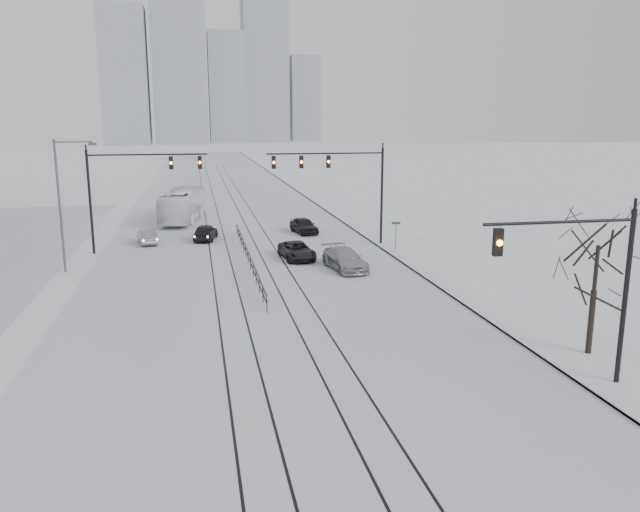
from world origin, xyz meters
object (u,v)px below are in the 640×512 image
(bare_tree, at_px, (597,257))
(sedan_nb_right, at_px, (345,259))
(traffic_mast_near, at_px, (590,275))
(sedan_sb_outer, at_px, (147,236))
(sedan_sb_inner, at_px, (206,232))
(sedan_nb_far, at_px, (304,226))
(sedan_nb_front, at_px, (297,251))
(box_truck, at_px, (183,206))

(bare_tree, xyz_separation_m, sedan_nb_right, (-6.73, 17.94, -3.76))
(traffic_mast_near, bearing_deg, sedan_sb_outer, 119.08)
(traffic_mast_near, distance_m, sedan_sb_inner, 36.72)
(sedan_nb_right, relative_size, sedan_nb_far, 1.20)
(sedan_nb_front, relative_size, box_truck, 0.40)
(traffic_mast_near, xyz_separation_m, sedan_nb_far, (-4.68, 35.53, -3.85))
(box_truck, bearing_deg, sedan_nb_right, 125.76)
(sedan_sb_inner, bearing_deg, sedan_nb_front, 137.49)
(bare_tree, bearing_deg, box_truck, 113.34)
(box_truck, bearing_deg, bare_tree, 123.75)
(sedan_sb_inner, relative_size, sedan_nb_front, 0.90)
(bare_tree, bearing_deg, traffic_mast_near, -128.76)
(sedan_nb_front, bearing_deg, traffic_mast_near, -79.32)
(bare_tree, relative_size, sedan_sb_outer, 1.59)
(traffic_mast_near, bearing_deg, sedan_nb_far, 97.51)
(bare_tree, height_order, sedan_sb_inner, bare_tree)
(sedan_nb_far, bearing_deg, sedan_nb_right, -99.04)
(bare_tree, distance_m, sedan_sb_outer, 36.90)
(sedan_sb_inner, distance_m, sedan_nb_far, 9.08)
(sedan_nb_right, height_order, sedan_nb_far, sedan_nb_right)
(sedan_nb_front, bearing_deg, bare_tree, -71.76)
(sedan_nb_far, relative_size, box_truck, 0.36)
(sedan_nb_right, bearing_deg, box_truck, 107.19)
(sedan_nb_front, distance_m, sedan_nb_right, 4.81)
(bare_tree, relative_size, sedan_nb_front, 1.32)
(bare_tree, relative_size, sedan_sb_inner, 1.47)
(sedan_sb_outer, bearing_deg, bare_tree, 114.07)
(sedan_nb_far, bearing_deg, bare_tree, -88.17)
(sedan_sb_inner, xyz_separation_m, sedan_nb_front, (6.56, -8.97, -0.07))
(sedan_sb_outer, relative_size, box_truck, 0.33)
(sedan_sb_inner, bearing_deg, sedan_sb_outer, 19.45)
(traffic_mast_near, height_order, sedan_nb_far, traffic_mast_near)
(sedan_nb_right, bearing_deg, sedan_nb_front, 116.48)
(sedan_nb_right, bearing_deg, sedan_nb_far, 83.27)
(traffic_mast_near, xyz_separation_m, sedan_nb_front, (-7.06, 24.91, -3.92))
(sedan_sb_inner, bearing_deg, sedan_nb_right, 137.04)
(sedan_sb_inner, bearing_deg, bare_tree, 128.76)
(sedan_nb_front, bearing_deg, box_truck, 108.17)
(sedan_sb_outer, height_order, sedan_nb_right, sedan_nb_right)
(sedan_sb_outer, relative_size, sedan_nb_far, 0.91)
(sedan_sb_inner, bearing_deg, sedan_nb_far, -158.23)
(sedan_sb_outer, bearing_deg, sedan_nb_front, 133.42)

